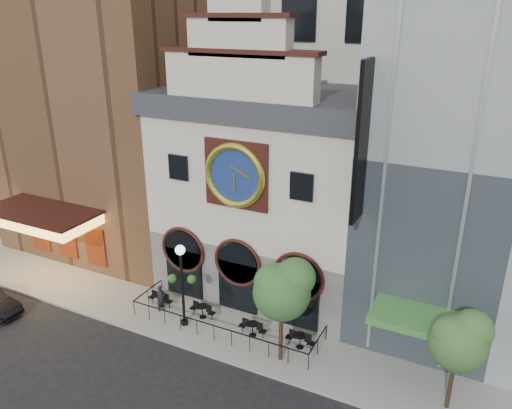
{
  "coord_description": "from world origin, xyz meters",
  "views": [
    {
      "loc": [
        11.77,
        -17.54,
        16.39
      ],
      "look_at": [
        0.1,
        6.0,
        6.2
      ],
      "focal_mm": 35.0,
      "sensor_mm": 36.0,
      "label": 1
    }
  ],
  "objects_px": {
    "pedestrian": "(161,298)",
    "bistro_2": "(253,328)",
    "lamppost": "(182,277)",
    "tree_left": "(283,288)",
    "bistro_0": "(161,299)",
    "bistro_1": "(203,310)",
    "tree_right": "(460,339)",
    "bistro_3": "(300,340)"
  },
  "relations": [
    {
      "from": "pedestrian",
      "to": "bistro_0",
      "type": "bearing_deg",
      "value": 62.48
    },
    {
      "from": "bistro_2",
      "to": "bistro_1",
      "type": "bearing_deg",
      "value": 175.5
    },
    {
      "from": "pedestrian",
      "to": "bistro_2",
      "type": "bearing_deg",
      "value": -67.46
    },
    {
      "from": "bistro_1",
      "to": "tree_left",
      "type": "distance_m",
      "value": 6.68
    },
    {
      "from": "bistro_0",
      "to": "bistro_2",
      "type": "bearing_deg",
      "value": -1.59
    },
    {
      "from": "bistro_0",
      "to": "bistro_3",
      "type": "bearing_deg",
      "value": 0.03
    },
    {
      "from": "bistro_3",
      "to": "pedestrian",
      "type": "relative_size",
      "value": 1.0
    },
    {
      "from": "pedestrian",
      "to": "tree_right",
      "type": "relative_size",
      "value": 0.33
    },
    {
      "from": "pedestrian",
      "to": "tree_right",
      "type": "distance_m",
      "value": 16.12
    },
    {
      "from": "bistro_1",
      "to": "lamppost",
      "type": "relative_size",
      "value": 0.33
    },
    {
      "from": "bistro_0",
      "to": "tree_right",
      "type": "bearing_deg",
      "value": -3.42
    },
    {
      "from": "lamppost",
      "to": "tree_left",
      "type": "distance_m",
      "value": 6.13
    },
    {
      "from": "bistro_0",
      "to": "pedestrian",
      "type": "xyz_separation_m",
      "value": [
        0.3,
        -0.34,
        0.33
      ]
    },
    {
      "from": "pedestrian",
      "to": "tree_right",
      "type": "bearing_deg",
      "value": -71.39
    },
    {
      "from": "lamppost",
      "to": "bistro_0",
      "type": "bearing_deg",
      "value": 135.46
    },
    {
      "from": "bistro_1",
      "to": "tree_left",
      "type": "relative_size",
      "value": 0.28
    },
    {
      "from": "bistro_1",
      "to": "lamppost",
      "type": "distance_m",
      "value": 2.79
    },
    {
      "from": "bistro_2",
      "to": "tree_left",
      "type": "distance_m",
      "value": 4.34
    },
    {
      "from": "bistro_0",
      "to": "tree_left",
      "type": "xyz_separation_m",
      "value": [
        8.3,
        -1.23,
        3.61
      ]
    },
    {
      "from": "bistro_3",
      "to": "bistro_0",
      "type": "bearing_deg",
      "value": -179.97
    },
    {
      "from": "bistro_3",
      "to": "tree_left",
      "type": "height_order",
      "value": "tree_left"
    },
    {
      "from": "lamppost",
      "to": "tree_right",
      "type": "distance_m",
      "value": 13.9
    },
    {
      "from": "tree_right",
      "to": "bistro_0",
      "type": "bearing_deg",
      "value": 176.58
    },
    {
      "from": "bistro_3",
      "to": "tree_left",
      "type": "relative_size",
      "value": 0.28
    },
    {
      "from": "bistro_2",
      "to": "pedestrian",
      "type": "xyz_separation_m",
      "value": [
        -5.84,
        -0.17,
        0.33
      ]
    },
    {
      "from": "bistro_0",
      "to": "bistro_3",
      "type": "distance_m",
      "value": 8.79
    },
    {
      "from": "pedestrian",
      "to": "lamppost",
      "type": "height_order",
      "value": "lamppost"
    },
    {
      "from": "lamppost",
      "to": "tree_left",
      "type": "height_order",
      "value": "tree_left"
    },
    {
      "from": "bistro_2",
      "to": "tree_left",
      "type": "xyz_separation_m",
      "value": [
        2.16,
        -1.06,
        3.61
      ]
    },
    {
      "from": "lamppost",
      "to": "tree_left",
      "type": "relative_size",
      "value": 0.87
    },
    {
      "from": "bistro_1",
      "to": "bistro_2",
      "type": "height_order",
      "value": "same"
    },
    {
      "from": "tree_right",
      "to": "bistro_2",
      "type": "bearing_deg",
      "value": 175.46
    },
    {
      "from": "bistro_2",
      "to": "bistro_3",
      "type": "relative_size",
      "value": 1.0
    },
    {
      "from": "bistro_1",
      "to": "lamppost",
      "type": "bearing_deg",
      "value": -119.07
    },
    {
      "from": "lamppost",
      "to": "tree_right",
      "type": "height_order",
      "value": "tree_right"
    },
    {
      "from": "bistro_2",
      "to": "pedestrian",
      "type": "height_order",
      "value": "pedestrian"
    },
    {
      "from": "tree_left",
      "to": "bistro_2",
      "type": "bearing_deg",
      "value": 153.89
    },
    {
      "from": "bistro_3",
      "to": "lamppost",
      "type": "height_order",
      "value": "lamppost"
    },
    {
      "from": "pedestrian",
      "to": "tree_left",
      "type": "relative_size",
      "value": 0.28
    },
    {
      "from": "tree_left",
      "to": "tree_right",
      "type": "xyz_separation_m",
      "value": [
        7.87,
        0.26,
        -0.51
      ]
    },
    {
      "from": "tree_left",
      "to": "tree_right",
      "type": "relative_size",
      "value": 1.14
    },
    {
      "from": "bistro_0",
      "to": "pedestrian",
      "type": "bearing_deg",
      "value": -48.39
    }
  ]
}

